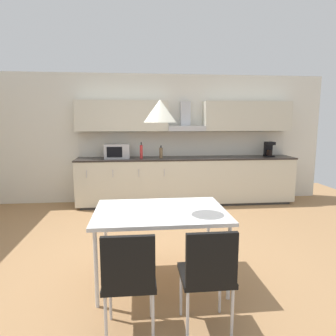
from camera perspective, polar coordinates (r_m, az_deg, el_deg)
The scene contains 13 objects.
ground_plane at distance 3.93m, azimuth -2.98°, elevation -16.17°, with size 9.35×7.85×0.02m, color #9E754C.
wall_back at distance 6.23m, azimuth -4.35°, elevation 5.59°, with size 7.48×0.10×2.59m, color silver.
kitchen_counter at distance 6.05m, azimuth 3.52°, elevation -2.37°, with size 4.33×0.65×0.94m.
backsplash_tile at distance 6.25m, azimuth 3.13°, elevation 4.62°, with size 4.31×0.02×0.50m, color silver.
upper_wall_cabinets at distance 6.08m, azimuth 3.41°, elevation 9.76°, with size 4.31×0.40×0.59m.
microwave at distance 5.90m, azimuth -9.65°, elevation 3.18°, with size 0.48×0.35×0.28m.
coffee_maker at distance 6.49m, azimuth 18.66°, elevation 3.44°, with size 0.18×0.19×0.30m.
bottle_brown at distance 5.90m, azimuth -1.34°, elevation 2.95°, with size 0.07×0.07×0.24m.
bottle_red at distance 5.84m, azimuth -5.11°, elevation 3.15°, with size 0.06×0.06×0.31m.
dining_table at distance 3.09m, azimuth -1.46°, elevation -8.87°, with size 1.33×0.93×0.76m.
chair_near_right at distance 2.42m, azimuth 7.66°, elevation -18.77°, with size 0.40×0.40×0.87m.
chair_near_left at distance 2.37m, azimuth -7.42°, elevation -19.48°, with size 0.40×0.40×0.87m.
pendant_lamp at distance 2.94m, azimuth -1.55°, elevation 10.81°, with size 0.32×0.32×0.22m, color silver.
Camera 1 is at (-0.17, -3.55, 1.65)m, focal length 32.00 mm.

